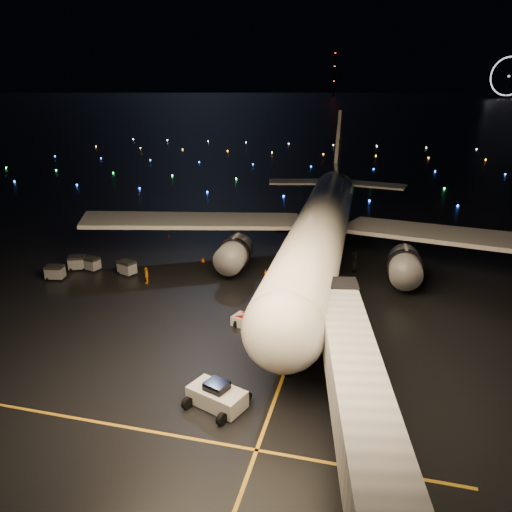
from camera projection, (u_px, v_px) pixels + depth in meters
The scene contains 18 objects.
ground at pixel (357, 118), 317.71m from camera, with size 2000.00×2000.00×0.00m, color black.
lane_centre at pixel (313, 295), 54.23m from camera, with size 0.25×80.00×0.02m, color gold.
lane_cross at pixel (24, 409), 35.29m from camera, with size 60.00×0.25×0.02m, color gold.
airliner at pixel (324, 196), 60.98m from camera, with size 61.49×58.42×17.42m, color silver, non-canonical shape.
pushback_tug at pixel (217, 394), 35.38m from camera, with size 4.08×2.14×1.94m, color silver.
belt_loader at pixel (253, 313), 46.51m from camera, with size 6.05×1.65×2.94m, color silver, non-canonical shape.
crew_c at pixel (147, 275), 57.00m from camera, with size 1.13×0.47×1.94m, color orange.
safety_cone_0 at pixel (266, 271), 60.17m from camera, with size 0.45×0.45×0.51m, color #F15700.
safety_cone_1 at pixel (221, 255), 65.76m from camera, with size 0.48×0.48×0.55m, color #F15700.
safety_cone_2 at pixel (203, 260), 64.06m from camera, with size 0.48×0.48×0.55m, color #F15700.
safety_cone_3 at pixel (169, 236), 74.06m from camera, with size 0.46×0.46×0.53m, color #F15700.
ferris_wheel at pixel (509, 78), 654.03m from camera, with size 50.00×4.00×52.00m, color black, non-canonical shape.
radio_mast at pixel (334, 74), 723.45m from camera, with size 1.80×1.80×64.00m, color black.
taxiway_lights at pixel (316, 163), 140.19m from camera, with size 164.00×92.00×0.36m, color black, non-canonical shape.
baggage_cart_0 at pixel (91, 264), 61.03m from camera, with size 1.90×1.33×1.62m, color gray.
baggage_cart_1 at pixel (127, 268), 59.63m from camera, with size 2.00×1.40×1.70m, color gray.
baggage_cart_2 at pixel (77, 263), 61.26m from camera, with size 2.03×1.42×1.72m, color gray.
baggage_cart_3 at pixel (55, 272), 58.21m from camera, with size 1.98×1.39×1.68m, color gray.
Camera 1 is at (18.21, -34.77, 21.95)m, focal length 35.00 mm.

